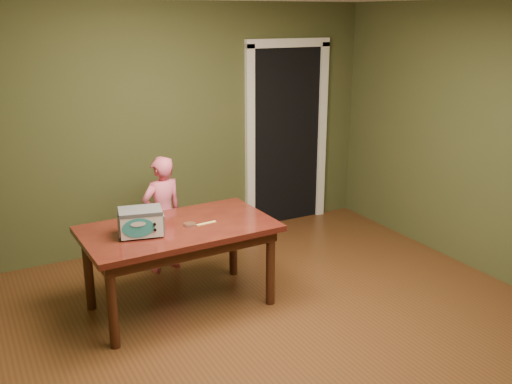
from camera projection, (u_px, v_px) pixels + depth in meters
floor at (307, 343)px, 4.46m from camera, size 5.00×5.00×0.00m
room_shell at (313, 127)px, 3.95m from camera, size 4.52×5.02×2.61m
doorway at (274, 133)px, 7.07m from camera, size 1.10×0.66×2.25m
dining_table at (179, 237)px, 4.83m from camera, size 1.63×0.95×0.75m
toy_oven at (141, 221)px, 4.57m from camera, size 0.40×0.31×0.22m
baking_pan at (190, 224)px, 4.81m from camera, size 0.10×0.10×0.02m
spatula at (206, 223)px, 4.86m from camera, size 0.18×0.04×0.01m
child at (163, 214)px, 5.58m from camera, size 0.47×0.36×1.17m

